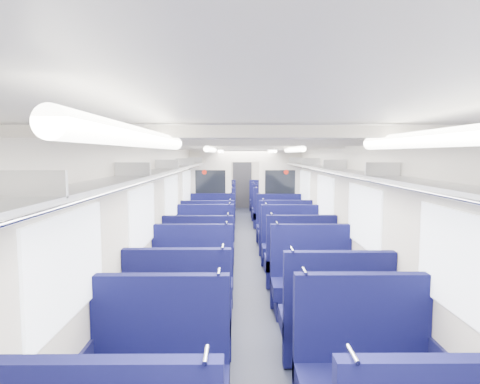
{
  "coord_description": "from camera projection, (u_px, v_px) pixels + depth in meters",
  "views": [
    {
      "loc": [
        -0.2,
        -8.08,
        2.2
      ],
      "look_at": [
        -0.13,
        3.4,
        1.16
      ],
      "focal_mm": 31.36,
      "sensor_mm": 36.0,
      "label": 1
    }
  ],
  "objects": [
    {
      "name": "seat_8",
      "position": [
        180.0,
        321.0,
        4.57
      ],
      "size": [
        1.13,
        0.62,
        1.26
      ],
      "color": "#0D0F41",
      "rests_on": "floor"
    },
    {
      "name": "seat_19",
      "position": [
        280.0,
        229.0,
        10.21
      ],
      "size": [
        1.13,
        0.62,
        1.26
      ],
      "color": "#0D0F41",
      "rests_on": "floor"
    },
    {
      "name": "seat_27",
      "position": [
        264.0,
        202.0,
        15.85
      ],
      "size": [
        1.13,
        0.62,
        1.26
      ],
      "color": "#0D0F41",
      "rests_on": "floor"
    },
    {
      "name": "seat_16",
      "position": [
        208.0,
        238.0,
        9.05
      ],
      "size": [
        1.13,
        0.62,
        1.26
      ],
      "color": "#0D0F41",
      "rests_on": "floor"
    },
    {
      "name": "seat_24",
      "position": [
        219.0,
        206.0,
        14.56
      ],
      "size": [
        1.13,
        0.62,
        1.26
      ],
      "color": "#0D0F41",
      "rests_on": "floor"
    },
    {
      "name": "floor",
      "position": [
        247.0,
        266.0,
        8.25
      ],
      "size": [
        2.8,
        18.0,
        0.01
      ],
      "primitive_type": "cube",
      "color": "black",
      "rests_on": "ground"
    },
    {
      "name": "ceiling",
      "position": [
        248.0,
        146.0,
        8.04
      ],
      "size": [
        2.8,
        18.0,
        0.01
      ],
      "primitive_type": "cube",
      "color": "silver",
      "rests_on": "wall_left"
    },
    {
      "name": "seat_18",
      "position": [
        212.0,
        228.0,
        10.35
      ],
      "size": [
        1.13,
        0.62,
        1.26
      ],
      "color": "#0D0F41",
      "rests_on": "floor"
    },
    {
      "name": "seat_15",
      "position": [
        291.0,
        249.0,
        8.01
      ],
      "size": [
        1.13,
        0.62,
        1.26
      ],
      "color": "#0D0F41",
      "rests_on": "floor"
    },
    {
      "name": "seat_20",
      "position": [
        216.0,
        216.0,
        12.33
      ],
      "size": [
        1.13,
        0.62,
        1.26
      ],
      "color": "#0D0F41",
      "rests_on": "floor"
    },
    {
      "name": "end_door",
      "position": [
        242.0,
        184.0,
        17.06
      ],
      "size": [
        0.75,
        0.06,
        2.0
      ],
      "primitive_type": "cube",
      "color": "black",
      "rests_on": "floor"
    },
    {
      "name": "seat_11",
      "position": [
        312.0,
        286.0,
        5.77
      ],
      "size": [
        1.13,
        0.62,
        1.26
      ],
      "color": "#0D0F41",
      "rests_on": "floor"
    },
    {
      "name": "wall_left",
      "position": [
        176.0,
        207.0,
        8.14
      ],
      "size": [
        0.02,
        18.0,
        2.35
      ],
      "primitive_type": "cube",
      "color": "beige",
      "rests_on": "floor"
    },
    {
      "name": "seat_17",
      "position": [
        284.0,
        237.0,
        9.13
      ],
      "size": [
        1.13,
        0.62,
        1.26
      ],
      "color": "#0D0F41",
      "rests_on": "floor"
    },
    {
      "name": "wall_far",
      "position": [
        242.0,
        179.0,
        17.11
      ],
      "size": [
        2.8,
        0.02,
        2.35
      ],
      "primitive_type": "cube",
      "color": "beige",
      "rests_on": "floor"
    },
    {
      "name": "seat_12",
      "position": [
        199.0,
        265.0,
        6.89
      ],
      "size": [
        1.13,
        0.62,
        1.26
      ],
      "color": "#0D0F41",
      "rests_on": "floor"
    },
    {
      "name": "seat_21",
      "position": [
        272.0,
        215.0,
        12.41
      ],
      "size": [
        1.13,
        0.62,
        1.26
      ],
      "color": "#0D0F41",
      "rests_on": "floor"
    },
    {
      "name": "windows",
      "position": [
        248.0,
        197.0,
        7.67
      ],
      "size": [
        2.78,
        15.6,
        0.75
      ],
      "color": "white",
      "rests_on": "wall_left"
    },
    {
      "name": "bulkhead",
      "position": [
        245.0,
        192.0,
        10.57
      ],
      "size": [
        2.8,
        0.1,
        2.35
      ],
      "color": "beige",
      "rests_on": "floor"
    },
    {
      "name": "luggage_rack_right",
      "position": [
        310.0,
        166.0,
        8.08
      ],
      "size": [
        0.36,
        17.4,
        0.18
      ],
      "color": "#B2B5BA",
      "rests_on": "wall_right"
    },
    {
      "name": "seat_23",
      "position": [
        269.0,
        210.0,
        13.53
      ],
      "size": [
        1.13,
        0.62,
        1.26
      ],
      "color": "#0D0F41",
      "rests_on": "floor"
    },
    {
      "name": "seat_6",
      "position": [
        158.0,
        383.0,
        3.33
      ],
      "size": [
        1.13,
        0.62,
        1.26
      ],
      "color": "#0D0F41",
      "rests_on": "floor"
    },
    {
      "name": "seat_14",
      "position": [
        205.0,
        248.0,
        8.08
      ],
      "size": [
        1.13,
        0.62,
        1.26
      ],
      "color": "#0D0F41",
      "rests_on": "floor"
    },
    {
      "name": "seat_25",
      "position": [
        267.0,
        206.0,
        14.55
      ],
      "size": [
        1.13,
        0.62,
        1.26
      ],
      "color": "#0D0F41",
      "rests_on": "floor"
    },
    {
      "name": "seat_22",
      "position": [
        218.0,
        210.0,
        13.55
      ],
      "size": [
        1.13,
        0.62,
        1.26
      ],
      "color": "#0D0F41",
      "rests_on": "floor"
    },
    {
      "name": "luggage_rack_left",
      "position": [
        185.0,
        166.0,
        8.06
      ],
      "size": [
        0.36,
        17.4,
        0.18
      ],
      "color": "#B2B5BA",
      "rests_on": "wall_left"
    },
    {
      "name": "seat_10",
      "position": [
        192.0,
        286.0,
        5.77
      ],
      "size": [
        1.13,
        0.62,
        1.26
      ],
      "color": "#0D0F41",
      "rests_on": "floor"
    },
    {
      "name": "dado_left",
      "position": [
        177.0,
        249.0,
        8.21
      ],
      "size": [
        0.03,
        17.9,
        0.7
      ],
      "primitive_type": "cube",
      "color": "#101136",
      "rests_on": "floor"
    },
    {
      "name": "seat_7",
      "position": [
        366.0,
        381.0,
        3.36
      ],
      "size": [
        1.13,
        0.62,
        1.26
      ],
      "color": "#0D0F41",
      "rests_on": "floor"
    },
    {
      "name": "seat_26",
      "position": [
        221.0,
        202.0,
        15.84
      ],
      "size": [
        1.13,
        0.62,
        1.26
      ],
      "color": "#0D0F41",
      "rests_on": "floor"
    },
    {
      "name": "seat_9",
      "position": [
        334.0,
        325.0,
        4.45
      ],
      "size": [
        1.13,
        0.62,
        1.26
      ],
      "color": "#0D0F41",
      "rests_on": "floor"
    },
    {
      "name": "wall_right",
      "position": [
        319.0,
        207.0,
        8.15
      ],
      "size": [
        0.02,
        18.0,
        2.35
      ],
      "primitive_type": "cube",
      "color": "beige",
      "rests_on": "floor"
    },
    {
      "name": "seat_13",
      "position": [
        299.0,
        264.0,
        6.95
      ],
      "size": [
        1.13,
        0.62,
        1.26
      ],
      "color": "#0D0F41",
      "rests_on": "floor"
    },
    {
      "name": "dado_right",
      "position": [
        318.0,
        248.0,
        8.23
      ],
      "size": [
        0.03,
        17.9,
        0.7
      ],
      "primitive_type": "cube",
      "color": "#101136",
      "rests_on": "floor"
    },
    {
      "name": "ceiling_fittings",
      "position": [
        248.0,
        149.0,
        7.78
      ],
      "size": [
        2.7,
        16.06,
        0.11
      ],
      "color": "beige",
      "rests_on": "ceiling"
    }
  ]
}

